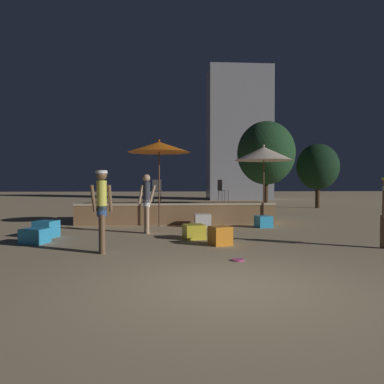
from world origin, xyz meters
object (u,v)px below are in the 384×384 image
(bistro_chair_1, at_px, (222,188))
(background_tree_0, at_px, (318,167))
(cube_seat_0, at_px, (263,222))
(cube_seat_1, at_px, (35,236))
(patio_umbrella_1, at_px, (264,154))
(bistro_chair_0, at_px, (157,188))
(person_1, at_px, (102,205))
(cube_seat_4, at_px, (194,232))
(person_2, at_px, (147,200))
(frisbee_disc, at_px, (238,260))
(background_tree_1, at_px, (266,153))
(cube_seat_5, at_px, (220,236))
(cube_seat_3, at_px, (46,229))
(cube_seat_2, at_px, (203,220))
(patio_umbrella_0, at_px, (159,147))

(bistro_chair_1, relative_size, background_tree_0, 0.22)
(cube_seat_0, distance_m, cube_seat_1, 7.57)
(patio_umbrella_1, xyz_separation_m, bistro_chair_0, (-4.08, 1.38, -1.33))
(cube_seat_1, height_order, bistro_chair_0, bistro_chair_0)
(patio_umbrella_1, bearing_deg, person_1, -133.66)
(patio_umbrella_1, relative_size, bistro_chair_1, 3.38)
(cube_seat_0, bearing_deg, bistro_chair_1, 115.79)
(cube_seat_4, xyz_separation_m, bistro_chair_1, (1.53, 4.93, 1.16))
(person_2, xyz_separation_m, frisbee_disc, (2.08, -4.31, -1.02))
(cube_seat_0, height_order, cube_seat_4, cube_seat_0)
(person_2, distance_m, background_tree_1, 12.51)
(bistro_chair_1, bearing_deg, background_tree_1, -48.53)
(cube_seat_1, distance_m, cube_seat_5, 4.88)
(cube_seat_1, distance_m, background_tree_0, 18.32)
(patio_umbrella_1, height_order, bistro_chair_0, patio_umbrella_1)
(cube_seat_3, height_order, cube_seat_4, cube_seat_3)
(cube_seat_1, xyz_separation_m, bistro_chair_0, (3.09, 5.29, 1.17))
(bistro_chair_1, xyz_separation_m, background_tree_0, (7.19, 7.30, 1.22))
(cube_seat_2, bearing_deg, cube_seat_1, -145.43)
(cube_seat_2, xyz_separation_m, background_tree_1, (4.72, 8.80, 3.14))
(bistro_chair_0, height_order, bistro_chair_1, same)
(cube_seat_4, bearing_deg, cube_seat_1, -173.38)
(patio_umbrella_0, xyz_separation_m, person_1, (-1.22, -5.05, -1.79))
(person_2, height_order, background_tree_0, background_tree_0)
(person_1, distance_m, background_tree_1, 15.70)
(cube_seat_2, relative_size, bistro_chair_1, 0.64)
(cube_seat_0, bearing_deg, background_tree_0, 58.12)
(cube_seat_3, bearing_deg, cube_seat_5, -19.00)
(cube_seat_1, height_order, cube_seat_5, cube_seat_5)
(person_1, bearing_deg, background_tree_1, -43.95)
(patio_umbrella_0, xyz_separation_m, person_2, (-0.37, -1.78, -1.84))
(patio_umbrella_1, height_order, cube_seat_2, patio_umbrella_1)
(cube_seat_2, distance_m, cube_seat_5, 3.89)
(background_tree_1, bearing_deg, person_1, -118.86)
(patio_umbrella_1, bearing_deg, background_tree_1, 74.16)
(cube_seat_2, height_order, background_tree_0, background_tree_0)
(cube_seat_0, distance_m, background_tree_1, 9.94)
(cube_seat_1, relative_size, background_tree_1, 0.14)
(cube_seat_5, bearing_deg, patio_umbrella_0, 111.52)
(bistro_chair_0, bearing_deg, cube_seat_1, 60.51)
(patio_umbrella_0, relative_size, person_1, 1.67)
(cube_seat_5, bearing_deg, cube_seat_4, 118.33)
(patio_umbrella_1, relative_size, cube_seat_2, 5.31)
(patio_umbrella_1, height_order, background_tree_1, background_tree_1)
(background_tree_0, bearing_deg, cube_seat_2, -131.00)
(person_1, bearing_deg, cube_seat_3, 23.09)
(cube_seat_0, relative_size, background_tree_1, 0.12)
(bistro_chair_0, relative_size, frisbee_disc, 3.59)
(person_1, xyz_separation_m, background_tree_0, (10.98, 14.24, 1.48))
(patio_umbrella_0, bearing_deg, frisbee_disc, -74.31)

